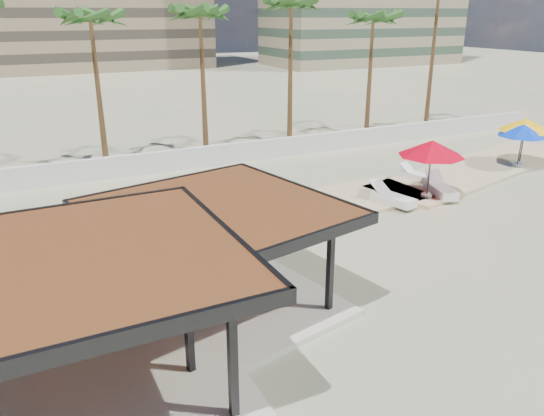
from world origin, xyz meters
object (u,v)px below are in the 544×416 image
at_px(pavilion_west, 86,310).
at_px(pavilion_central, 217,248).
at_px(lounger_c, 417,176).
at_px(lounger_d, 440,189).
at_px(umbrella_c, 432,148).
at_px(lounger_b, 392,198).
at_px(lounger_a, 18,248).

bearing_deg(pavilion_west, pavilion_central, 28.15).
distance_m(pavilion_west, lounger_c, 20.19).
bearing_deg(lounger_d, pavilion_central, 128.53).
bearing_deg(umbrella_c, lounger_b, 178.53).
bearing_deg(lounger_d, umbrella_c, 111.76).
bearing_deg(pavilion_central, lounger_c, 15.34).
relative_size(lounger_b, lounger_d, 0.95).
relative_size(lounger_a, lounger_c, 1.26).
bearing_deg(lounger_a, lounger_c, -96.81).
xyz_separation_m(lounger_c, lounger_d, (-0.58, -2.39, 0.05)).
xyz_separation_m(pavilion_west, lounger_d, (17.20, 7.01, -1.71)).
bearing_deg(lounger_d, lounger_a, 103.47).
bearing_deg(umbrella_c, lounger_a, 174.70).
distance_m(pavilion_central, lounger_d, 14.21).
xyz_separation_m(pavilion_central, lounger_b, (10.36, 4.87, -1.57)).
relative_size(pavilion_west, lounger_a, 2.78).
relative_size(pavilion_west, umbrella_c, 2.09).
distance_m(lounger_c, lounger_d, 2.46).
bearing_deg(pavilion_west, lounger_d, 21.80).
relative_size(pavilion_central, lounger_d, 3.03).
relative_size(pavilion_west, lounger_c, 3.51).
height_order(lounger_c, lounger_d, lounger_d).
bearing_deg(umbrella_c, lounger_c, 59.03).
height_order(lounger_b, lounger_c, lounger_b).
height_order(pavilion_central, umbrella_c, pavilion_central).
xyz_separation_m(umbrella_c, lounger_d, (0.89, 0.05, -2.13)).
distance_m(umbrella_c, lounger_d, 2.30).
bearing_deg(lounger_c, lounger_a, 78.93).
bearing_deg(lounger_d, lounger_b, 108.38).
height_order(pavilion_west, lounger_d, pavilion_west).
bearing_deg(pavilion_central, pavilion_west, -163.82).
bearing_deg(lounger_c, umbrella_c, 135.57).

